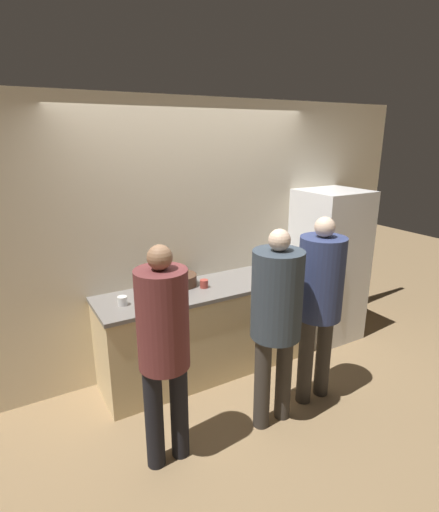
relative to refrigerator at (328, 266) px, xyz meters
name	(u,v)px	position (x,y,z in m)	size (l,w,h in m)	color
ground_plane	(227,386)	(-1.52, -0.33, -0.85)	(14.00, 14.00, 0.00)	#8C704C
wall_back	(193,237)	(-1.52, 0.34, 0.45)	(5.20, 0.06, 2.60)	beige
counter	(208,328)	(-1.52, 0.03, -0.40)	(2.14, 0.65, 0.90)	beige
refrigerator	(328,266)	(0.00, 0.00, 0.00)	(0.68, 0.67, 1.70)	white
person_left	(164,341)	(-2.33, -0.86, 0.12)	(0.35, 0.35, 1.62)	black
person_center	(276,311)	(-1.44, -0.91, 0.14)	(0.39, 0.39, 1.63)	#38332D
person_right	(320,294)	(-0.93, -0.84, 0.15)	(0.38, 0.38, 1.65)	#38332D
fruit_bowl	(180,280)	(-1.74, 0.17, 0.10)	(0.32, 0.32, 0.15)	#4C3323
utensil_crock	(148,286)	(-2.08, 0.11, 0.12)	(0.12, 0.12, 0.29)	#ADA393
bottle_clear	(274,263)	(-0.66, 0.13, 0.10)	(0.08, 0.08, 0.15)	silver
cup_white	(122,301)	(-2.36, -0.01, 0.08)	(0.08, 0.08, 0.08)	white
cup_red	(204,284)	(-1.58, 0.00, 0.08)	(0.08, 0.08, 0.08)	#A33D33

